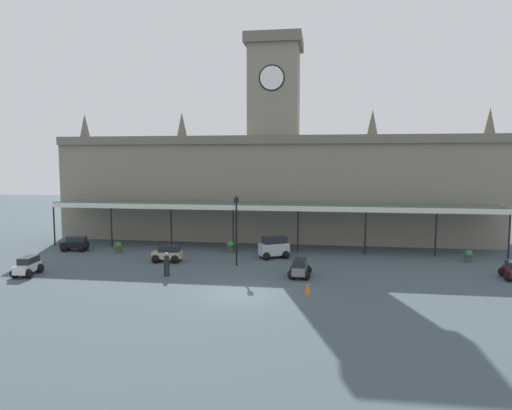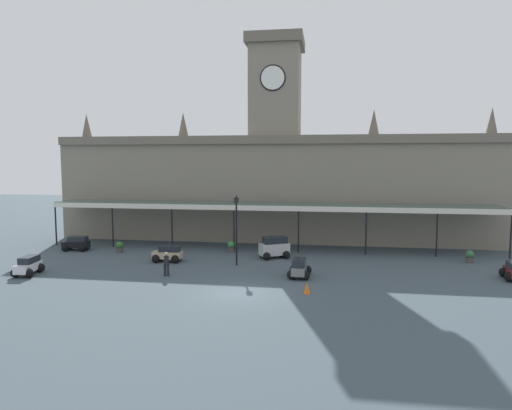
# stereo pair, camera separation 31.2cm
# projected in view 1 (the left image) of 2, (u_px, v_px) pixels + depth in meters

# --- Properties ---
(ground_plane) EXTENTS (140.00, 140.00, 0.00)m
(ground_plane) POSITION_uv_depth(u_px,v_px,m) (239.00, 293.00, 27.04)
(ground_plane) COLOR #3D4B53
(station_building) EXTENTS (42.69, 7.27, 19.97)m
(station_building) POSITION_uv_depth(u_px,v_px,m) (274.00, 181.00, 46.00)
(station_building) COLOR gray
(station_building) RESTS_ON ground
(entrance_canopy) EXTENTS (39.81, 3.26, 4.09)m
(entrance_canopy) POSITION_uv_depth(u_px,v_px,m) (267.00, 205.00, 40.42)
(entrance_canopy) COLOR #38564C
(entrance_canopy) RESTS_ON ground
(car_grey_estate) EXTENTS (1.61, 2.29, 1.27)m
(car_grey_estate) POSITION_uv_depth(u_px,v_px,m) (300.00, 269.00, 30.83)
(car_grey_estate) COLOR slate
(car_grey_estate) RESTS_ON ground
(car_silver_van) EXTENTS (2.59, 2.29, 1.77)m
(car_silver_van) POSITION_uv_depth(u_px,v_px,m) (274.00, 248.00, 36.76)
(car_silver_van) COLOR #B2B5BA
(car_silver_van) RESTS_ON ground
(car_beige_estate) EXTENTS (2.28, 1.60, 1.27)m
(car_beige_estate) POSITION_uv_depth(u_px,v_px,m) (167.00, 255.00, 35.40)
(car_beige_estate) COLOR tan
(car_beige_estate) RESTS_ON ground
(car_white_estate) EXTENTS (1.71, 2.34, 1.27)m
(car_white_estate) POSITION_uv_depth(u_px,v_px,m) (28.00, 267.00, 31.31)
(car_white_estate) COLOR silver
(car_white_estate) RESTS_ON ground
(car_black_estate) EXTENTS (2.33, 1.70, 1.27)m
(car_black_estate) POSITION_uv_depth(u_px,v_px,m) (75.00, 244.00, 39.76)
(car_black_estate) COLOR black
(car_black_estate) RESTS_ON ground
(pedestrian_beside_cars) EXTENTS (0.39, 0.34, 1.67)m
(pedestrian_beside_cars) POSITION_uv_depth(u_px,v_px,m) (167.00, 263.00, 30.99)
(pedestrian_beside_cars) COLOR black
(pedestrian_beside_cars) RESTS_ON ground
(victorian_lamppost) EXTENTS (0.30, 0.30, 5.32)m
(victorian_lamppost) POSITION_uv_depth(u_px,v_px,m) (236.00, 222.00, 34.00)
(victorian_lamppost) COLOR black
(victorian_lamppost) RESTS_ON ground
(traffic_cone) EXTENTS (0.40, 0.40, 0.70)m
(traffic_cone) POSITION_uv_depth(u_px,v_px,m) (308.00, 288.00, 27.01)
(traffic_cone) COLOR orange
(traffic_cone) RESTS_ON ground
(planter_near_kerb) EXTENTS (0.60, 0.60, 0.96)m
(planter_near_kerb) POSITION_uv_depth(u_px,v_px,m) (119.00, 247.00, 38.88)
(planter_near_kerb) COLOR #47423D
(planter_near_kerb) RESTS_ON ground
(planter_by_canopy) EXTENTS (0.60, 0.60, 0.96)m
(planter_by_canopy) POSITION_uv_depth(u_px,v_px,m) (469.00, 256.00, 35.32)
(planter_by_canopy) COLOR #47423D
(planter_by_canopy) RESTS_ON ground
(planter_forecourt_centre) EXTENTS (0.60, 0.60, 0.96)m
(planter_forecourt_centre) POSITION_uv_depth(u_px,v_px,m) (231.00, 246.00, 39.23)
(planter_forecourt_centre) COLOR #47423D
(planter_forecourt_centre) RESTS_ON ground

